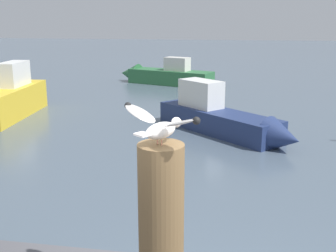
# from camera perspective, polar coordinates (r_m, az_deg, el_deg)

# --- Properties ---
(mooring_post) EXTENTS (0.29, 0.29, 1.09)m
(mooring_post) POSITION_cam_1_polar(r_m,az_deg,el_deg) (2.73, -0.93, -13.53)
(mooring_post) COLOR brown
(mooring_post) RESTS_ON harbor_quay
(seagull) EXTENTS (0.55, 0.44, 0.22)m
(seagull) POSITION_cam_1_polar(r_m,az_deg,el_deg) (2.49, -0.92, 0.11)
(seagull) COLOR tan
(seagull) RESTS_ON mooring_post
(boat_green) EXTENTS (4.97, 2.65, 1.43)m
(boat_green) POSITION_cam_1_polar(r_m,az_deg,el_deg) (20.45, -0.88, 6.88)
(boat_green) COLOR #2D6B3D
(boat_green) RESTS_ON ground_plane
(boat_navy) EXTENTS (4.06, 3.79, 1.48)m
(boat_navy) POSITION_cam_1_polar(r_m,az_deg,el_deg) (11.53, 7.74, 0.95)
(boat_navy) COLOR navy
(boat_navy) RESTS_ON ground_plane
(boat_yellow) EXTENTS (1.38, 4.45, 1.71)m
(boat_yellow) POSITION_cam_1_polar(r_m,az_deg,el_deg) (14.12, -21.00, 3.24)
(boat_yellow) COLOR yellow
(boat_yellow) RESTS_ON ground_plane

